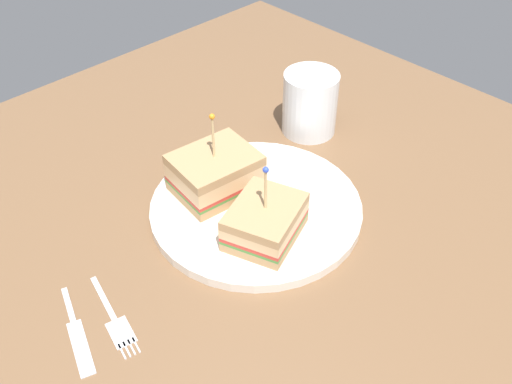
{
  "coord_description": "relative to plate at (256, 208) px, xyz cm",
  "views": [
    {
      "loc": [
        -38.91,
        37.89,
        49.91
      ],
      "look_at": [
        0.0,
        0.0,
        3.26
      ],
      "focal_mm": 41.09,
      "sensor_mm": 36.0,
      "label": 1
    }
  ],
  "objects": [
    {
      "name": "sandwich_half_back",
      "position": [
        -4.66,
        3.09,
        2.87
      ],
      "size": [
        9.97,
        11.02,
        10.19
      ],
      "color": "tan",
      "rests_on": "plate"
    },
    {
      "name": "fork",
      "position": [
        -2.24,
        22.38,
        -0.46
      ],
      "size": [
        11.72,
        3.79,
        0.35
      ],
      "color": "silver",
      "rests_on": "ground_plane"
    },
    {
      "name": "knife",
      "position": [
        -0.56,
        26.02,
        -0.46
      ],
      "size": [
        11.58,
        4.88,
        0.35
      ],
      "color": "silver",
      "rests_on": "ground_plane"
    },
    {
      "name": "plate",
      "position": [
        0.0,
        0.0,
        0.0
      ],
      "size": [
        26.42,
        26.42,
        1.26
      ],
      "primitive_type": "cylinder",
      "color": "silver",
      "rests_on": "ground_plane"
    },
    {
      "name": "drink_glass",
      "position": [
        7.55,
        -18.24,
        3.42
      ],
      "size": [
        7.93,
        7.93,
        9.22
      ],
      "color": "gold",
      "rests_on": "ground_plane"
    },
    {
      "name": "ground_plane",
      "position": [
        0.0,
        0.0,
        -1.63
      ],
      "size": [
        93.44,
        93.44,
        2.0
      ],
      "primitive_type": "cube",
      "color": "brown"
    },
    {
      "name": "sandwich_half_front",
      "position": [
        5.61,
        1.67,
        3.31
      ],
      "size": [
        9.22,
        10.94,
        11.44
      ],
      "color": "tan",
      "rests_on": "plate"
    }
  ]
}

